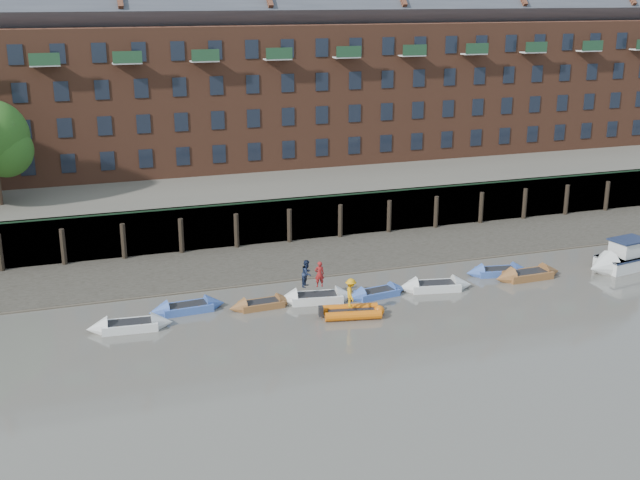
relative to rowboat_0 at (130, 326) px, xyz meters
name	(u,v)px	position (x,y,z in m)	size (l,w,h in m)	color
ground	(451,362)	(14.93, -9.29, -0.24)	(220.00, 220.00, 0.00)	#5F5C53
foreshore	(332,255)	(14.93, 8.71, -0.24)	(110.00, 8.00, 0.50)	#3D382F
mud_band	(349,270)	(14.93, 5.31, -0.24)	(110.00, 1.60, 0.10)	#4C4336
river_wall	(313,218)	(14.93, 13.09, 1.35)	(110.00, 1.23, 3.30)	#2D2A26
bank_terrace	(266,179)	(14.93, 26.71, 1.36)	(110.00, 28.00, 3.20)	#5E594D
apartment_terrace	(260,52)	(14.93, 27.71, 12.58)	(80.60, 15.56, 20.98)	brown
rowboat_0	(130,326)	(0.00, 0.00, 0.00)	(4.78, 1.74, 1.36)	silver
rowboat_1	(187,308)	(3.45, 1.61, -0.01)	(4.57, 1.58, 1.31)	#3B5CAD
rowboat_2	(261,304)	(7.71, 0.80, -0.04)	(4.04, 1.37, 1.16)	brown
rowboat_3	(316,298)	(11.09, 0.66, 0.01)	(4.97, 2.16, 1.40)	silver
rowboat_4	(377,293)	(14.89, 0.30, -0.03)	(4.23, 1.76, 1.19)	#3B5CAD
rowboat_5	(435,286)	(18.76, 0.19, 0.00)	(4.92, 2.22, 1.38)	silver
rowboat_6	(498,272)	(23.95, 1.38, -0.02)	(4.46, 1.96, 1.25)	#3B5CAD
rowboat_7	(528,275)	(25.43, 0.11, 0.01)	(4.84, 1.52, 1.39)	brown
rib_tender	(354,312)	(12.45, -2.17, 0.03)	(3.64, 2.24, 0.61)	#D9620C
motor_launch	(620,260)	(32.30, -0.29, 0.42)	(6.56, 3.10, 2.60)	silver
person_rower_a	(319,274)	(11.29, 0.68, 1.50)	(0.58, 0.38, 1.59)	maroon
person_rower_b	(307,273)	(10.59, 0.95, 1.53)	(0.81, 0.63, 1.67)	#19233F
person_rib_crew	(351,293)	(12.24, -2.12, 1.19)	(1.11, 0.64, 1.72)	orange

